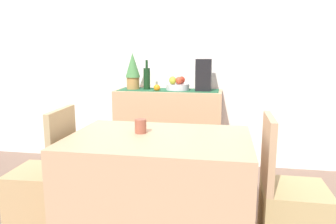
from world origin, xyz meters
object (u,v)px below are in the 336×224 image
at_px(coffee_maker, 204,75).
at_px(dining_table, 159,189).
at_px(wine_bottle, 147,78).
at_px(sideboard_console, 169,130).
at_px(fruit_bowl, 178,87).
at_px(potted_plant, 133,70).
at_px(chair_by_corner, 291,214).
at_px(chair_near_window, 44,194).
at_px(coffee_cup, 141,126).

bearing_deg(coffee_maker, dining_table, -98.09).
bearing_deg(wine_bottle, sideboard_console, -0.00).
bearing_deg(dining_table, fruit_bowl, 93.26).
height_order(potted_plant, chair_by_corner, potted_plant).
bearing_deg(fruit_bowl, sideboard_console, 180.00).
relative_size(sideboard_console, fruit_bowl, 4.62).
bearing_deg(coffee_maker, potted_plant, 180.00).
height_order(dining_table, chair_near_window, chair_near_window).
distance_m(sideboard_console, wine_bottle, 0.61).
bearing_deg(fruit_bowl, wine_bottle, 180.00).
relative_size(fruit_bowl, chair_by_corner, 0.27).
xyz_separation_m(coffee_maker, potted_plant, (-0.77, 0.00, 0.05)).
xyz_separation_m(dining_table, chair_near_window, (-0.86, 0.00, -0.10)).
distance_m(dining_table, chair_near_window, 0.87).
xyz_separation_m(wine_bottle, potted_plant, (-0.16, -0.00, 0.09)).
height_order(coffee_maker, coffee_cup, coffee_maker).
distance_m(wine_bottle, chair_near_window, 1.62).
bearing_deg(coffee_maker, sideboard_console, 180.00).
height_order(sideboard_console, potted_plant, potted_plant).
distance_m(potted_plant, chair_by_corner, 2.15).
bearing_deg(chair_near_window, sideboard_console, 63.41).
height_order(sideboard_console, coffee_maker, coffee_maker).
bearing_deg(wine_bottle, coffee_cup, -78.14).
relative_size(coffee_maker, chair_by_corner, 0.37).
relative_size(sideboard_console, coffee_cup, 11.70).
bearing_deg(fruit_bowl, coffee_cup, -92.81).
bearing_deg(dining_table, potted_plant, 112.61).
bearing_deg(chair_near_window, wine_bottle, 71.93).
bearing_deg(chair_by_corner, fruit_bowl, 124.45).
bearing_deg(coffee_cup, dining_table, -26.22).
relative_size(potted_plant, chair_near_window, 0.44).
xyz_separation_m(coffee_cup, chair_near_window, (-0.72, -0.07, -0.52)).
relative_size(sideboard_console, potted_plant, 2.83).
distance_m(wine_bottle, chair_by_corner, 2.01).
bearing_deg(fruit_bowl, potted_plant, 180.00).
bearing_deg(sideboard_console, fruit_bowl, 0.00).
relative_size(wine_bottle, coffee_maker, 0.96).
bearing_deg(coffee_cup, sideboard_console, 91.51).
bearing_deg(wine_bottle, fruit_bowl, -0.00).
bearing_deg(coffee_cup, potted_plant, 108.25).
xyz_separation_m(sideboard_console, wine_bottle, (-0.24, 0.00, 0.56)).
bearing_deg(sideboard_console, coffee_cup, -88.49).
xyz_separation_m(sideboard_console, fruit_bowl, (0.10, 0.00, 0.48)).
relative_size(coffee_maker, coffee_cup, 3.45).
distance_m(chair_near_window, chair_by_corner, 1.72).
xyz_separation_m(potted_plant, chair_by_corner, (1.43, -1.37, -0.83)).
distance_m(coffee_maker, potted_plant, 0.77).
relative_size(coffee_maker, potted_plant, 0.83).
distance_m(fruit_bowl, coffee_cup, 1.31).
distance_m(sideboard_console, chair_near_window, 1.54).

